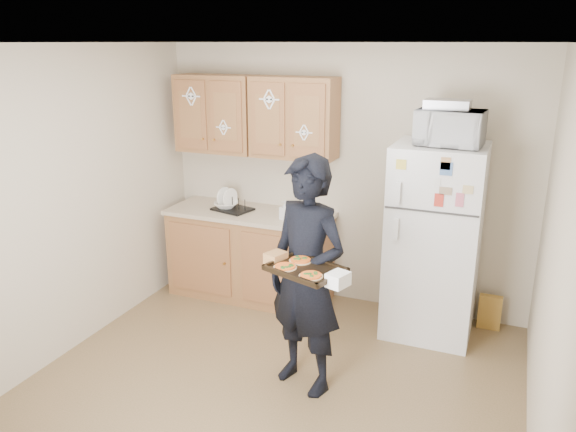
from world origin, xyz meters
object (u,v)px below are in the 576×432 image
Objects in this scene: microwave at (450,128)px; refrigerator at (434,242)px; dish_rack at (232,203)px; baking_tray at (305,270)px; person at (306,277)px.

refrigerator is at bearing 143.59° from microwave.
refrigerator reaches higher than dish_rack.
baking_tray is 2.04m from dish_rack.
baking_tray reaches higher than dish_rack.
person is 1.76m from dish_rack.
baking_tray is 1.78m from microwave.
baking_tray is at bearing -111.05° from microwave.
microwave is 2.22m from dish_rack.
baking_tray is 1.30× the size of dish_rack.
baking_tray is (-0.63, -1.49, 0.21)m from refrigerator.
person reaches higher than baking_tray.
baking_tray is at bearing -48.46° from dish_rack.
refrigerator is 1.63m from baking_tray.
person is at bearing -121.02° from refrigerator.
dish_rack is (-1.98, 0.03, 0.12)m from refrigerator.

